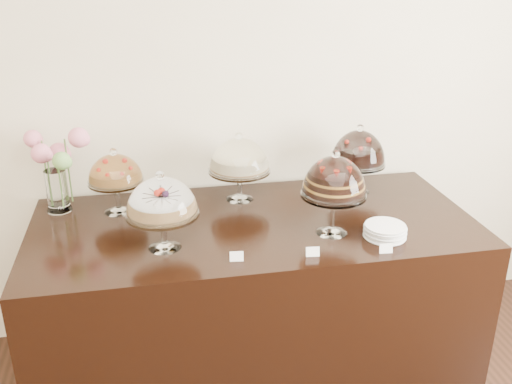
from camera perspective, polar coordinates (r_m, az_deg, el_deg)
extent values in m
cube|color=beige|center=(3.17, -2.57, 11.15)|extent=(5.00, 0.04, 3.00)
cube|color=black|center=(3.07, -0.18, -10.54)|extent=(2.20, 1.00, 0.90)
cone|color=white|center=(2.63, -9.11, -5.25)|extent=(0.15, 0.15, 0.02)
cylinder|color=white|center=(2.60, -9.22, -3.67)|extent=(0.03, 0.03, 0.14)
cylinder|color=white|center=(2.56, -9.32, -2.18)|extent=(0.33, 0.33, 0.01)
cylinder|color=#B2844F|center=(2.55, -9.37, -1.47)|extent=(0.26, 0.26, 0.06)
sphere|color=red|center=(2.56, -7.94, -0.36)|extent=(0.02, 0.02, 0.02)
sphere|color=red|center=(2.58, -10.62, -0.33)|extent=(0.02, 0.02, 0.02)
sphere|color=red|center=(2.47, -9.72, -1.31)|extent=(0.02, 0.02, 0.02)
sphere|color=white|center=(2.49, -9.59, 1.66)|extent=(0.04, 0.04, 0.04)
cone|color=white|center=(2.76, 7.55, -3.80)|extent=(0.15, 0.15, 0.02)
cylinder|color=white|center=(2.72, 7.66, -1.99)|extent=(0.03, 0.03, 0.17)
cylinder|color=white|center=(2.68, 7.75, -0.25)|extent=(0.31, 0.31, 0.01)
cylinder|color=black|center=(2.66, 7.82, 0.90)|extent=(0.23, 0.23, 0.10)
sphere|color=red|center=(2.67, 9.00, 2.38)|extent=(0.02, 0.02, 0.02)
sphere|color=red|center=(2.70, 7.76, 2.63)|extent=(0.02, 0.02, 0.02)
sphere|color=red|center=(2.66, 6.64, 2.41)|extent=(0.02, 0.02, 0.02)
sphere|color=red|center=(2.60, 6.75, 1.93)|extent=(0.02, 0.02, 0.02)
sphere|color=red|center=(2.58, 8.03, 1.65)|extent=(0.02, 0.02, 0.02)
sphere|color=red|center=(2.61, 9.16, 1.89)|extent=(0.02, 0.02, 0.02)
sphere|color=white|center=(2.61, 7.98, 3.80)|extent=(0.04, 0.04, 0.04)
cone|color=white|center=(3.10, -1.64, -0.48)|extent=(0.15, 0.15, 0.02)
cylinder|color=white|center=(3.07, -1.66, 0.89)|extent=(0.03, 0.03, 0.13)
cylinder|color=white|center=(3.05, -1.67, 2.17)|extent=(0.33, 0.33, 0.01)
cylinder|color=#FFF2C5|center=(3.03, -1.68, 2.85)|extent=(0.27, 0.27, 0.06)
sphere|color=white|center=(2.98, -1.71, 5.62)|extent=(0.04, 0.04, 0.04)
cone|color=white|center=(3.25, 9.95, 0.26)|extent=(0.15, 0.15, 0.02)
cylinder|color=white|center=(3.22, 10.04, 1.60)|extent=(0.03, 0.03, 0.14)
cylinder|color=white|center=(3.19, 10.13, 2.84)|extent=(0.30, 0.30, 0.01)
cylinder|color=black|center=(3.18, 10.19, 3.65)|extent=(0.24, 0.24, 0.08)
sphere|color=red|center=(3.20, 11.17, 4.69)|extent=(0.02, 0.02, 0.02)
sphere|color=red|center=(3.18, 9.17, 4.74)|extent=(0.02, 0.02, 0.02)
sphere|color=red|center=(3.10, 10.42, 4.15)|extent=(0.02, 0.02, 0.02)
sphere|color=white|center=(3.13, 10.39, 6.31)|extent=(0.04, 0.04, 0.04)
cone|color=white|center=(3.04, -13.55, -1.67)|extent=(0.15, 0.15, 0.02)
cylinder|color=white|center=(3.01, -13.68, -0.28)|extent=(0.03, 0.03, 0.14)
cylinder|color=white|center=(2.98, -13.81, 1.02)|extent=(0.28, 0.28, 0.01)
cylinder|color=#B07533|center=(2.97, -13.86, 1.52)|extent=(0.24, 0.24, 0.04)
sphere|color=red|center=(2.97, -12.72, 2.32)|extent=(0.02, 0.02, 0.02)
sphere|color=red|center=(3.02, -13.61, 2.53)|extent=(0.02, 0.02, 0.02)
sphere|color=red|center=(3.00, -14.80, 2.32)|extent=(0.02, 0.02, 0.02)
sphere|color=red|center=(2.95, -15.13, 1.87)|extent=(0.02, 0.02, 0.02)
sphere|color=red|center=(2.90, -14.24, 1.64)|extent=(0.02, 0.02, 0.02)
sphere|color=red|center=(2.91, -13.01, 1.87)|extent=(0.02, 0.02, 0.02)
sphere|color=white|center=(2.93, -14.10, 3.90)|extent=(0.04, 0.04, 0.04)
cylinder|color=white|center=(3.10, -19.26, 0.14)|extent=(0.11, 0.11, 0.22)
cylinder|color=#476B2D|center=(3.07, -18.23, 2.02)|extent=(0.01, 0.01, 0.34)
sphere|color=pink|center=(3.01, -17.33, 5.22)|extent=(0.10, 0.10, 0.10)
cylinder|color=#476B2D|center=(3.12, -19.09, 1.32)|extent=(0.01, 0.01, 0.24)
sphere|color=pink|center=(3.12, -19.08, 3.70)|extent=(0.11, 0.11, 0.11)
cylinder|color=#476B2D|center=(3.12, -20.25, 1.96)|extent=(0.01, 0.01, 0.33)
sphere|color=pink|center=(3.12, -21.42, 4.98)|extent=(0.09, 0.09, 0.09)
cylinder|color=#476B2D|center=(3.07, -19.87, 1.24)|extent=(0.01, 0.01, 0.28)
sphere|color=pink|center=(3.02, -20.68, 3.62)|extent=(0.10, 0.10, 0.10)
cylinder|color=#476B2D|center=(3.02, -18.98, 0.88)|extent=(0.01, 0.01, 0.27)
sphere|color=#659548|center=(2.91, -18.86, 2.96)|extent=(0.09, 0.09, 0.09)
cylinder|color=white|center=(2.76, 12.72, -4.34)|extent=(0.20, 0.20, 0.01)
cylinder|color=white|center=(2.76, 12.74, -4.14)|extent=(0.19, 0.19, 0.01)
cylinder|color=white|center=(2.75, 12.76, -3.94)|extent=(0.20, 0.20, 0.01)
cylinder|color=white|center=(2.75, 12.78, -3.73)|extent=(0.19, 0.19, 0.01)
cylinder|color=white|center=(2.74, 12.80, -3.52)|extent=(0.20, 0.20, 0.01)
cylinder|color=white|center=(2.74, 12.82, -3.32)|extent=(0.19, 0.19, 0.01)
cube|color=white|center=(2.49, -1.95, -6.46)|extent=(0.06, 0.02, 0.04)
cube|color=white|center=(2.62, 12.87, -5.53)|extent=(0.06, 0.02, 0.04)
cube|color=white|center=(2.54, 5.69, -5.97)|extent=(0.06, 0.02, 0.04)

